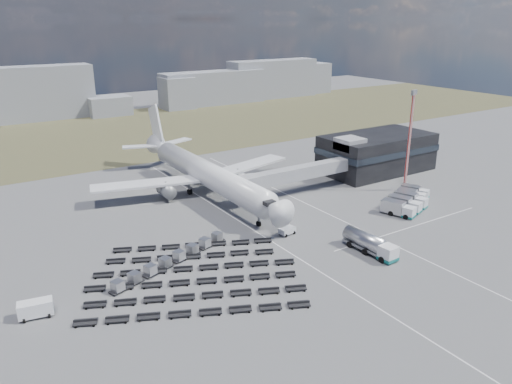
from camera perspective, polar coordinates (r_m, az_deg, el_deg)
ground at (r=93.51m, az=3.34°, el=-5.71°), size 420.00×420.00×0.00m
grass_strip at (r=189.33m, az=-16.76°, el=6.39°), size 420.00×90.00×0.01m
lane_markings at (r=101.21m, az=6.83°, el=-3.81°), size 47.12×110.00×0.01m
terminal at (r=138.95m, az=13.59°, el=4.45°), size 30.40×16.40×11.00m
jet_bridge at (r=115.90m, az=3.81°, el=1.95°), size 30.30×3.80×7.05m
airliner at (r=117.56m, az=-5.93°, el=2.26°), size 51.59×64.53×17.62m
skyline at (r=223.19m, az=-23.52°, el=9.85°), size 295.24×22.49×23.18m
fuel_tanker at (r=90.74m, az=12.89°, el=-5.78°), size 3.32×11.06×3.53m
pushback_tug at (r=96.32m, az=3.57°, el=-4.48°), size 3.35×2.19×1.43m
utility_van at (r=77.34m, az=-23.88°, el=-12.15°), size 4.88×2.84×2.43m
catering_truck at (r=128.12m, az=-5.93°, el=1.92°), size 3.49×6.74×2.96m
service_trucks_near at (r=112.22m, az=16.62°, el=-1.32°), size 11.17×9.75×2.85m
service_trucks_far at (r=118.82m, az=17.34°, el=-0.35°), size 10.01×9.04×2.48m
uld_row at (r=85.89m, az=-9.54°, el=-7.58°), size 24.28×10.09×1.71m
baggage_dollies at (r=81.78m, az=-7.25°, el=-9.41°), size 38.94×34.93×0.77m
floodlight_mast at (r=122.71m, az=17.09°, el=5.51°), size 2.30×1.86×24.11m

